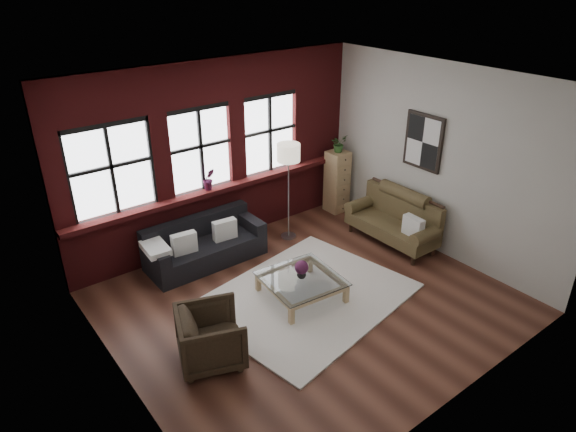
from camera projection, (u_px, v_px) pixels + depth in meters
floor at (307, 301)px, 7.66m from camera, size 5.50×5.50×0.00m
ceiling at (312, 85)px, 6.22m from camera, size 5.50×5.50×0.00m
wall_back at (215, 154)px, 8.71m from camera, size 5.50×0.00×5.50m
wall_front at (468, 288)px, 5.17m from camera, size 5.50×0.00×5.50m
wall_left at (110, 272)px, 5.44m from camera, size 0.00×5.00×5.00m
wall_right at (437, 161)px, 8.44m from camera, size 0.00×5.00×5.00m
brick_backwall at (217, 155)px, 8.67m from camera, size 5.50×0.12×3.20m
sill_ledge at (222, 187)px, 8.86m from camera, size 5.50×0.30×0.08m
window_left at (111, 171)px, 7.62m from camera, size 1.38×0.10×1.50m
window_mid at (200, 150)px, 8.44m from camera, size 1.38×0.10×1.50m
window_right at (269, 134)px, 9.21m from camera, size 1.38×0.10×1.50m
wall_poster at (424, 142)px, 8.53m from camera, size 0.05×0.74×0.94m
shag_rug at (307, 297)px, 7.72m from camera, size 3.30×2.79×0.03m
dark_sofa at (205, 243)px, 8.50m from camera, size 1.96×0.79×0.71m
pillow_a at (184, 243)px, 8.11m from camera, size 0.41×0.18×0.34m
pillow_b at (225, 230)px, 8.52m from camera, size 0.41×0.18×0.34m
vintage_settee at (392, 220)px, 9.03m from camera, size 0.77×1.73×0.93m
pillow_settee at (413, 226)px, 8.56m from camera, size 0.16×0.39×0.34m
armchair at (211, 337)px, 6.37m from camera, size 1.03×1.02×0.73m
coffee_table at (301, 288)px, 7.66m from camera, size 1.17×1.17×0.36m
vase at (302, 274)px, 7.55m from camera, size 0.18×0.18×0.14m
flowers at (302, 267)px, 7.50m from camera, size 0.21×0.21×0.21m
drawer_chest at (337, 182)px, 10.17m from camera, size 0.38×0.38×1.24m
potted_plant_top at (339, 143)px, 9.82m from camera, size 0.31×0.27×0.34m
floor_lamp at (289, 188)px, 9.00m from camera, size 0.40×0.40×1.93m
sill_plant at (209, 179)px, 8.59m from camera, size 0.24×0.21×0.38m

